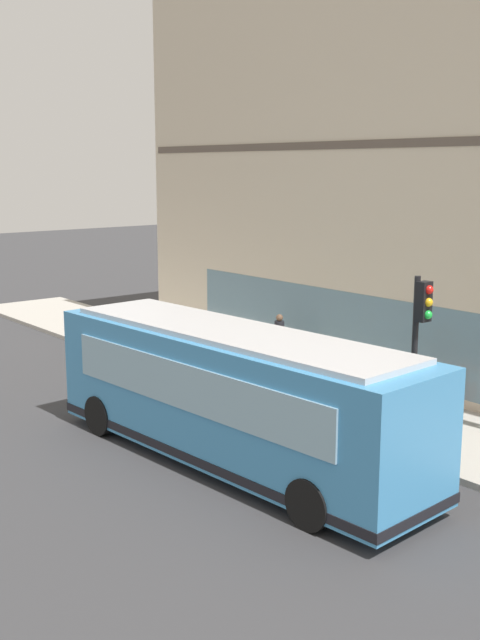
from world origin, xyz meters
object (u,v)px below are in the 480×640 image
at_px(fire_hydrant, 312,369).
at_px(pedestrian_by_light_pole, 279,336).
at_px(newspaper_vending_box, 424,394).
at_px(city_bus_nearside, 231,396).
at_px(traffic_light_near_corner, 420,330).

distance_m(fire_hydrant, pedestrian_by_light_pole, 2.09).
bearing_deg(pedestrian_by_light_pole, fire_hydrant, -102.47).
height_order(pedestrian_by_light_pole, newspaper_vending_box, pedestrian_by_light_pole).
bearing_deg(pedestrian_by_light_pole, newspaper_vending_box, -91.62).
distance_m(city_bus_nearside, pedestrian_by_light_pole, 8.14).
height_order(city_bus_nearside, newspaper_vending_box, city_bus_nearside).
bearing_deg(newspaper_vending_box, city_bus_nearside, 173.45).
bearing_deg(traffic_light_near_corner, fire_hydrant, 68.23).
xyz_separation_m(city_bus_nearside, newspaper_vending_box, (6.05, -0.69, -0.95)).
height_order(fire_hydrant, pedestrian_by_light_pole, pedestrian_by_light_pole).
relative_size(traffic_light_near_corner, fire_hydrant, 5.43).
bearing_deg(pedestrian_by_light_pole, traffic_light_near_corner, -109.48).
distance_m(city_bus_nearside, traffic_light_near_corner, 4.47).
xyz_separation_m(city_bus_nearside, pedestrian_by_light_pole, (6.22, 5.23, -0.40)).
height_order(city_bus_nearside, pedestrian_by_light_pole, city_bus_nearside).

